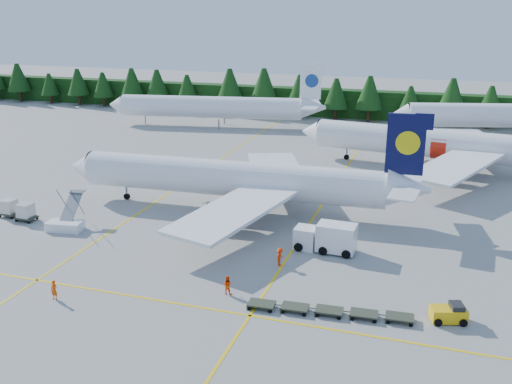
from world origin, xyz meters
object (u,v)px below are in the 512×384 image
(airliner_navy, at_px, (225,179))
(airstairs, at_px, (66,223))
(baggage_tug, at_px, (449,313))
(service_truck, at_px, (325,237))
(airliner_red, at_px, (435,144))

(airliner_navy, distance_m, airstairs, 18.59)
(airliner_navy, relative_size, baggage_tug, 14.51)
(airliner_navy, height_order, baggage_tug, airliner_navy)
(airliner_navy, height_order, airstairs, airliner_navy)
(airstairs, bearing_deg, service_truck, -3.07)
(baggage_tug, bearing_deg, service_truck, 122.09)
(airstairs, xyz_separation_m, baggage_tug, (39.85, -7.31, -0.04))
(airliner_red, bearing_deg, baggage_tug, -79.69)
(airliner_navy, height_order, service_truck, airliner_navy)
(service_truck, height_order, baggage_tug, service_truck)
(airliner_navy, xyz_separation_m, baggage_tug, (25.76, -19.05, -3.06))
(airliner_red, distance_m, airstairs, 53.42)
(airliner_red, bearing_deg, airliner_navy, -124.48)
(airstairs, bearing_deg, baggage_tug, -19.65)
(airliner_red, xyz_separation_m, service_truck, (-9.45, -34.86, -2.40))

